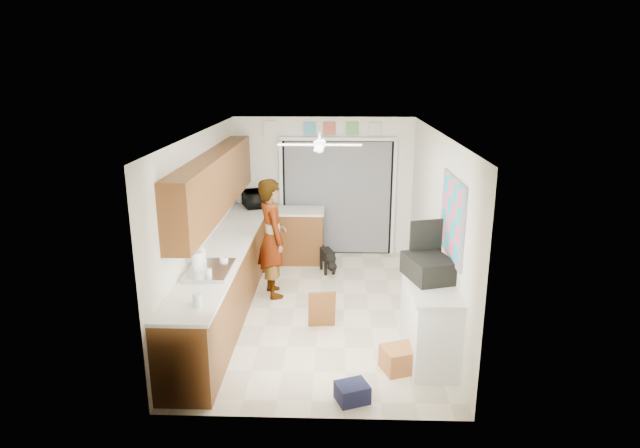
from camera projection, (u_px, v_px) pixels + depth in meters
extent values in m
plane|color=beige|center=(319.00, 309.00, 7.66)|extent=(5.00, 5.00, 0.00)
plane|color=white|center=(319.00, 133.00, 6.96)|extent=(5.00, 5.00, 0.00)
plane|color=white|center=(324.00, 187.00, 9.71)|extent=(3.20, 0.00, 3.20)
plane|color=white|center=(310.00, 301.00, 4.91)|extent=(3.20, 0.00, 3.20)
plane|color=white|center=(203.00, 224.00, 7.36)|extent=(0.00, 5.00, 5.00)
plane|color=white|center=(437.00, 226.00, 7.26)|extent=(0.00, 5.00, 5.00)
cube|color=brown|center=(228.00, 278.00, 7.57)|extent=(0.60, 4.80, 0.90)
cube|color=white|center=(227.00, 247.00, 7.44)|extent=(0.62, 4.80, 0.04)
cube|color=brown|center=(216.00, 182.00, 7.39)|extent=(0.32, 4.00, 0.80)
cube|color=silver|center=(210.00, 271.00, 6.47)|extent=(0.50, 0.76, 0.06)
cylinder|color=silver|center=(194.00, 263.00, 6.45)|extent=(0.03, 0.03, 0.22)
cube|color=brown|center=(295.00, 237.00, 9.47)|extent=(1.00, 0.60, 0.90)
cube|color=white|center=(294.00, 211.00, 9.34)|extent=(1.04, 0.64, 0.04)
cube|color=black|center=(337.00, 198.00, 9.73)|extent=(2.00, 0.06, 2.10)
cube|color=gray|center=(337.00, 198.00, 9.69)|extent=(1.90, 0.03, 2.05)
cube|color=white|center=(281.00, 198.00, 9.73)|extent=(0.06, 0.04, 2.10)
cube|color=white|center=(394.00, 199.00, 9.67)|extent=(0.06, 0.04, 2.10)
cube|color=white|center=(338.00, 139.00, 9.40)|extent=(2.10, 0.04, 0.06)
cube|color=#48A0C1|center=(310.00, 128.00, 9.39)|extent=(0.22, 0.02, 0.22)
cube|color=#BB5346|center=(330.00, 129.00, 9.38)|extent=(0.22, 0.02, 0.22)
cube|color=#5CA15C|center=(352.00, 129.00, 9.37)|extent=(0.22, 0.02, 0.22)
cube|color=beige|center=(375.00, 129.00, 9.36)|extent=(0.22, 0.02, 0.22)
cube|color=silver|center=(270.00, 128.00, 9.42)|extent=(0.22, 0.02, 0.26)
cube|color=white|center=(429.00, 319.00, 6.34)|extent=(0.50, 1.40, 0.90)
cube|color=white|center=(431.00, 282.00, 6.21)|extent=(0.54, 1.44, 0.04)
cube|color=#EB5681|center=(452.00, 217.00, 6.19)|extent=(0.03, 1.15, 0.95)
cube|color=white|center=(320.00, 145.00, 7.20)|extent=(1.14, 1.14, 0.24)
imported|color=black|center=(254.00, 199.00, 9.51)|extent=(0.52, 0.61, 0.28)
imported|color=silver|center=(201.00, 252.00, 6.66)|extent=(0.16, 0.16, 0.33)
imported|color=white|center=(224.00, 260.00, 6.74)|extent=(0.13, 0.13, 0.08)
cylinder|color=silver|center=(197.00, 300.00, 5.52)|extent=(0.11, 0.11, 0.14)
cylinder|color=silver|center=(209.00, 273.00, 6.28)|extent=(0.10, 0.10, 0.11)
cylinder|color=white|center=(198.00, 263.00, 6.39)|extent=(0.14, 0.14, 0.27)
cube|color=black|center=(429.00, 268.00, 6.23)|extent=(0.62, 0.72, 0.26)
cube|color=yellow|center=(428.00, 277.00, 6.26)|extent=(0.59, 0.68, 0.02)
cube|color=black|center=(426.00, 240.00, 6.44)|extent=(0.41, 0.15, 0.50)
cube|color=#A45A33|center=(402.00, 358.00, 6.07)|extent=(0.53, 0.46, 0.28)
cube|color=#161937|center=(352.00, 392.00, 5.50)|extent=(0.39, 0.36, 0.19)
cube|color=brown|center=(322.00, 309.00, 7.02)|extent=(0.37, 0.18, 0.53)
imported|color=white|center=(272.00, 238.00, 7.91)|extent=(0.63, 0.76, 1.79)
cube|color=black|center=(327.00, 260.00, 8.99)|extent=(0.39, 0.60, 0.43)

